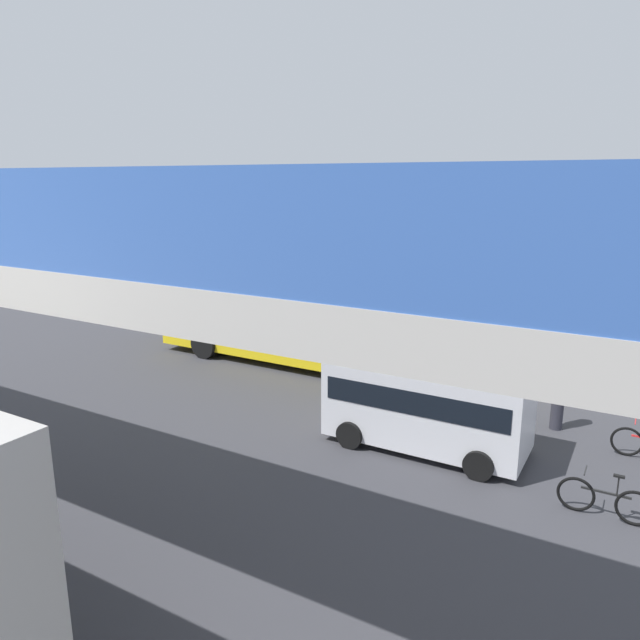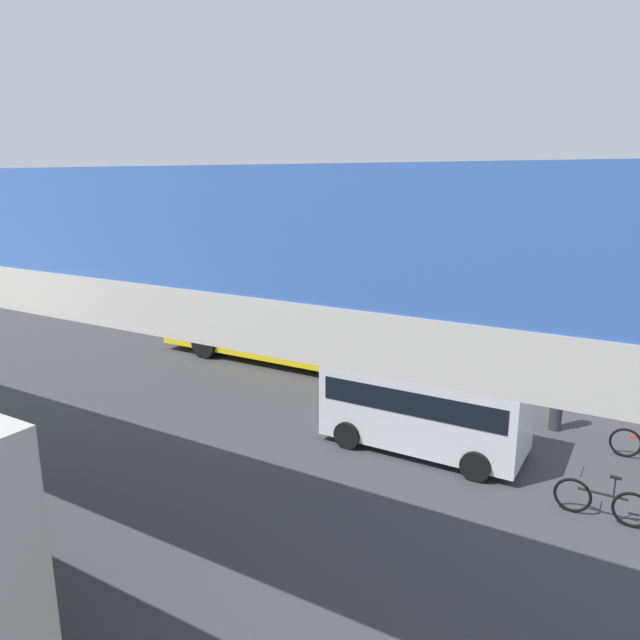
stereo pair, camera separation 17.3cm
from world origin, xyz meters
The scene contains 11 objects.
ground centered at (0.00, 0.00, 0.00)m, with size 80.00×80.00×0.00m, color #38383D.
city_bus centered at (0.86, 0.11, 1.88)m, with size 11.54×2.85×3.15m.
parked_van centered at (-5.10, 4.38, 1.18)m, with size 4.80×2.17×2.05m.
bicycle_black centered at (-9.22, 5.63, 0.37)m, with size 1.77×0.44×0.96m.
pedestrian centered at (-7.74, 1.62, 0.89)m, with size 0.38×0.38×1.79m.
traffic_sign centered at (5.86, -3.82, 1.89)m, with size 0.08×0.60×2.80m.
lane_dash_leftmost centered at (-8.00, -3.50, 0.00)m, with size 2.00×0.20×0.01m, color silver.
lane_dash_left centered at (-4.00, -3.50, 0.00)m, with size 2.00×0.20×0.01m, color silver.
lane_dash_centre centered at (0.00, -3.50, 0.00)m, with size 2.00×0.20×0.01m, color silver.
lane_dash_right centered at (4.00, -3.50, 0.00)m, with size 2.00×0.20×0.01m, color silver.
lane_dash_rightmost centered at (8.00, -3.50, 0.00)m, with size 2.00×0.20×0.01m, color silver.
Camera 1 is at (-9.52, 17.29, 6.45)m, focal length 32.95 mm.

